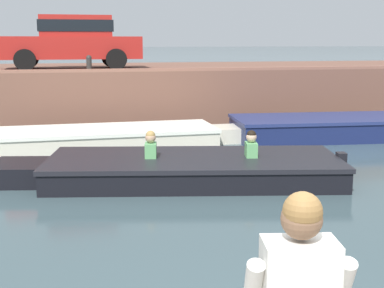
% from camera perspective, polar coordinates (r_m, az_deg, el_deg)
% --- Properties ---
extents(ground_plane, '(400.00, 400.00, 0.00)m').
position_cam_1_polar(ground_plane, '(9.06, -2.45, -5.04)').
color(ground_plane, '#3D5156').
extents(far_quay_wall, '(60.00, 6.00, 1.67)m').
position_cam_1_polar(far_quay_wall, '(17.61, -7.29, 5.48)').
color(far_quay_wall, brown).
rests_on(far_quay_wall, ground).
extents(far_wall_coping, '(60.00, 0.24, 0.08)m').
position_cam_1_polar(far_wall_coping, '(14.68, -6.42, 7.84)').
color(far_wall_coping, '#925F4C').
rests_on(far_wall_coping, far_quay_wall).
extents(boat_moored_central_cream, '(6.34, 1.95, 0.44)m').
position_cam_1_polar(boat_moored_central_cream, '(12.97, -8.14, 0.75)').
color(boat_moored_central_cream, silver).
rests_on(boat_moored_central_cream, ground).
extents(boat_moored_east_navy, '(6.53, 2.34, 0.55)m').
position_cam_1_polar(boat_moored_east_navy, '(14.53, 16.21, 1.74)').
color(boat_moored_east_navy, navy).
rests_on(boat_moored_east_navy, ground).
extents(motorboat_passing, '(6.40, 2.93, 0.93)m').
position_cam_1_polar(motorboat_passing, '(9.65, -1.20, -2.66)').
color(motorboat_passing, black).
rests_on(motorboat_passing, ground).
extents(car_left_inner_red, '(4.09, 1.99, 1.54)m').
position_cam_1_polar(car_left_inner_red, '(16.39, -12.64, 10.79)').
color(car_left_inner_red, '#B2231E').
rests_on(car_left_inner_red, far_quay_wall).
extents(mooring_bollard_mid, '(0.15, 0.15, 0.45)m').
position_cam_1_polar(mooring_bollard_mid, '(14.73, -10.93, 8.50)').
color(mooring_bollard_mid, '#2D2B28').
rests_on(mooring_bollard_mid, far_quay_wall).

